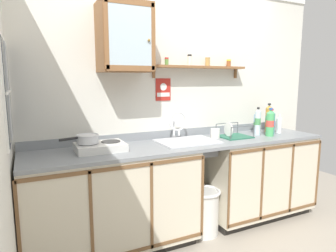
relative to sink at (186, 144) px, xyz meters
The scene contains 22 objects.
floor 1.00m from the sink, 90.17° to the right, with size 6.02×6.02×0.00m, color #9E9384.
back_wall 0.47m from the sink, 90.27° to the left, with size 3.62×0.07×2.52m.
lower_cabinet_run 0.88m from the sink, behind, with size 1.49×0.62×0.89m.
lower_cabinet_run_right 0.99m from the sink, ahead, with size 1.24×0.62×0.89m.
countertop 0.04m from the sink, 91.89° to the right, with size 2.98×0.64×0.03m, color gray.
backsplash 0.26m from the sink, 90.30° to the left, with size 2.98×0.02×0.08m, color gray.
sink is the anchor object (origin of this frame).
hot_plate_stove 0.84m from the sink, behind, with size 0.41×0.30×0.07m.
saucepan 0.95m from the sink, behind, with size 0.33×0.19×0.07m.
bottle_water_blue_0 0.98m from the sink, ahead, with size 0.08×0.08×0.26m.
bottle_detergent_teal_1 1.07m from the sink, ahead, with size 0.08×0.08×0.28m.
bottle_water_clear_2 0.89m from the sink, ahead, with size 0.06×0.06×0.30m.
bottle_opaque_white_3 1.18m from the sink, ahead, with size 0.06×0.06×0.21m.
bottle_soda_green_4 0.97m from the sink, ahead, with size 0.09×0.09×0.30m.
bottle_juice_amber_5 1.15m from the sink, ahead, with size 0.08×0.08×0.33m.
dish_rack 0.56m from the sink, ahead, with size 0.31×0.28×0.16m.
mug 0.37m from the sink, ahead, with size 0.10×0.13×0.10m.
wall_cabinet 1.14m from the sink, behind, with size 0.45×0.35×0.59m.
spice_shelf 0.83m from the sink, 35.37° to the left, with size 1.06×0.14×0.23m.
warning_sign 0.59m from the sink, 115.71° to the left, with size 0.16×0.01×0.22m.
window 1.60m from the sink, behind, with size 0.03×0.71×0.74m.
trash_bin 0.69m from the sink, 49.13° to the right, with size 0.33×0.33×0.45m.
Camera 1 is at (-1.39, -2.03, 1.51)m, focal length 31.63 mm.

